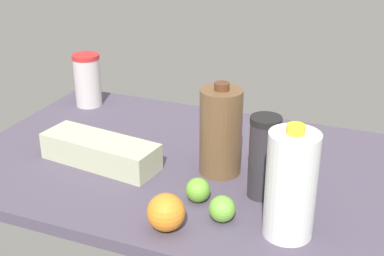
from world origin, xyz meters
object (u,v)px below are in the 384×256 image
(shaker_bottle, at_px, (264,157))
(tumbler_cup, at_px, (87,80))
(egg_carton, at_px, (100,151))
(milk_jug, at_px, (291,185))
(orange_beside_bowl, at_px, (166,212))
(chocolate_milk_jug, at_px, (221,131))
(lime_far_back, at_px, (198,190))
(lime_near_front, at_px, (222,209))

(shaker_bottle, height_order, tumbler_cup, shaker_bottle)
(egg_carton, bearing_deg, tumbler_cup, -46.84)
(milk_jug, relative_size, orange_beside_bowl, 3.04)
(shaker_bottle, xyz_separation_m, orange_beside_bowl, (0.15, 0.21, -0.06))
(chocolate_milk_jug, bearing_deg, shaker_bottle, 151.04)
(lime_far_back, bearing_deg, lime_near_front, 145.01)
(tumbler_cup, relative_size, orange_beside_bowl, 2.13)
(lime_near_front, bearing_deg, shaker_bottle, -110.91)
(tumbler_cup, xyz_separation_m, chocolate_milk_jug, (-0.56, 0.27, 0.02))
(milk_jug, height_order, shaker_bottle, milk_jug)
(chocolate_milk_jug, bearing_deg, egg_carton, 14.32)
(milk_jug, relative_size, lime_far_back, 4.33)
(lime_near_front, bearing_deg, egg_carton, -18.83)
(shaker_bottle, distance_m, lime_far_back, 0.17)
(shaker_bottle, relative_size, lime_near_front, 3.40)
(orange_beside_bowl, bearing_deg, lime_far_back, -99.21)
(tumbler_cup, xyz_separation_m, lime_near_front, (-0.64, 0.48, -0.06))
(chocolate_milk_jug, relative_size, lime_far_back, 4.17)
(lime_near_front, height_order, lime_far_back, lime_near_front)
(orange_beside_bowl, bearing_deg, egg_carton, -35.89)
(tumbler_cup, bearing_deg, orange_beside_bowl, 134.24)
(egg_carton, relative_size, milk_jug, 1.28)
(tumbler_cup, bearing_deg, lime_near_front, 143.12)
(egg_carton, relative_size, lime_far_back, 5.54)
(shaker_bottle, bearing_deg, chocolate_milk_jug, -28.96)
(shaker_bottle, distance_m, orange_beside_bowl, 0.27)
(egg_carton, xyz_separation_m, shaker_bottle, (-0.43, -0.01, 0.06))
(milk_jug, bearing_deg, lime_near_front, 2.78)
(chocolate_milk_jug, xyz_separation_m, lime_far_back, (-0.00, 0.15, -0.08))
(orange_beside_bowl, bearing_deg, milk_jug, -161.33)
(shaker_bottle, relative_size, orange_beside_bowl, 2.44)
(milk_jug, height_order, chocolate_milk_jug, milk_jug)
(tumbler_cup, distance_m, chocolate_milk_jug, 0.62)
(tumbler_cup, height_order, lime_far_back, tumbler_cup)
(chocolate_milk_jug, bearing_deg, tumbler_cup, -25.81)
(lime_far_back, bearing_deg, shaker_bottle, -147.99)
(egg_carton, bearing_deg, shaker_bottle, -172.37)
(milk_jug, xyz_separation_m, orange_beside_bowl, (0.24, 0.08, -0.08))
(tumbler_cup, xyz_separation_m, orange_beside_bowl, (-0.54, 0.55, -0.05))
(lime_near_front, bearing_deg, tumbler_cup, -36.88)
(egg_carton, distance_m, milk_jug, 0.55)
(egg_carton, relative_size, chocolate_milk_jug, 1.33)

